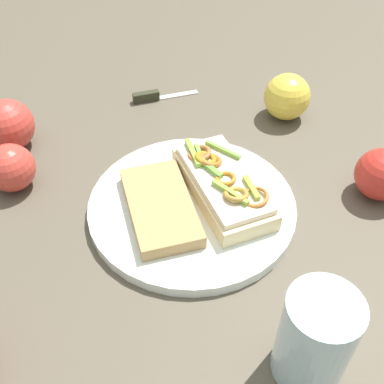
{
  "coord_description": "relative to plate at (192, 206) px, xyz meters",
  "views": [
    {
      "loc": [
        0.42,
        0.17,
        0.48
      ],
      "look_at": [
        0.0,
        0.0,
        0.04
      ],
      "focal_mm": 43.75,
      "sensor_mm": 36.0,
      "label": 1
    }
  ],
  "objects": [
    {
      "name": "ground_plane",
      "position": [
        0.0,
        0.0,
        -0.01
      ],
      "size": [
        2.0,
        2.0,
        0.0
      ],
      "primitive_type": "plane",
      "color": "brown",
      "rests_on": "ground"
    },
    {
      "name": "plate",
      "position": [
        0.0,
        0.0,
        0.0
      ],
      "size": [
        0.29,
        0.29,
        0.02
      ],
      "primitive_type": "cylinder",
      "color": "white",
      "rests_on": "ground_plane"
    },
    {
      "name": "sandwich",
      "position": [
        -0.03,
        0.03,
        0.03
      ],
      "size": [
        0.19,
        0.18,
        0.05
      ],
      "rotation": [
        0.0,
        0.0,
        0.76
      ],
      "color": "beige",
      "rests_on": "plate"
    },
    {
      "name": "bread_slice_side",
      "position": [
        0.03,
        -0.03,
        0.02
      ],
      "size": [
        0.17,
        0.16,
        0.02
      ],
      "primitive_type": "cube",
      "rotation": [
        0.0,
        0.0,
        0.66
      ],
      "color": "tan",
      "rests_on": "plate"
    },
    {
      "name": "apple_0",
      "position": [
        -0.27,
        0.07,
        0.03
      ],
      "size": [
        0.11,
        0.11,
        0.08
      ],
      "primitive_type": "sphere",
      "rotation": [
        0.0,
        0.0,
        5.81
      ],
      "color": "gold",
      "rests_on": "ground_plane"
    },
    {
      "name": "apple_2",
      "position": [
        0.05,
        -0.26,
        0.03
      ],
      "size": [
        0.08,
        0.08,
        0.07
      ],
      "primitive_type": "sphere",
      "rotation": [
        0.0,
        0.0,
        4.82
      ],
      "color": "#C63E33",
      "rests_on": "ground_plane"
    },
    {
      "name": "apple_3",
      "position": [
        -0.03,
        -0.32,
        0.03
      ],
      "size": [
        0.12,
        0.12,
        0.08
      ],
      "primitive_type": "sphere",
      "rotation": [
        0.0,
        0.0,
        2.38
      ],
      "color": "#C83D33",
      "rests_on": "ground_plane"
    },
    {
      "name": "apple_4",
      "position": [
        -0.13,
        0.23,
        0.03
      ],
      "size": [
        0.1,
        0.1,
        0.07
      ],
      "primitive_type": "sphere",
      "rotation": [
        0.0,
        0.0,
        2.68
      ],
      "color": "red",
      "rests_on": "ground_plane"
    },
    {
      "name": "drinking_glass",
      "position": [
        0.17,
        0.19,
        0.05
      ],
      "size": [
        0.07,
        0.07,
        0.12
      ],
      "primitive_type": "cylinder",
      "color": "silver",
      "rests_on": "ground_plane"
    },
    {
      "name": "knife",
      "position": [
        -0.24,
        -0.17,
        -0.0
      ],
      "size": [
        0.09,
        0.1,
        0.02
      ],
      "rotation": [
        0.0,
        0.0,
        2.25
      ],
      "color": "silver",
      "rests_on": "ground_plane"
    }
  ]
}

